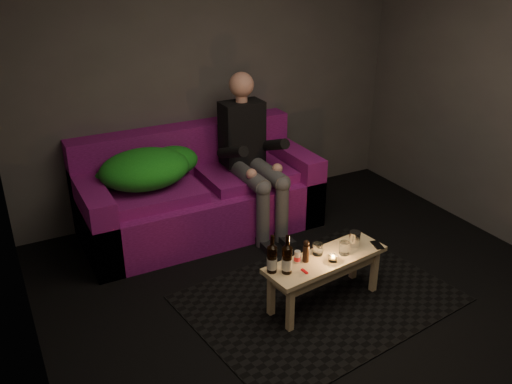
% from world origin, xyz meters
% --- Properties ---
extents(floor, '(4.50, 4.50, 0.00)m').
position_xyz_m(floor, '(0.00, 0.00, 0.00)').
color(floor, black).
rests_on(floor, ground).
extents(room, '(4.50, 4.50, 4.50)m').
position_xyz_m(room, '(0.00, 0.47, 1.64)').
color(room, silver).
rests_on(room, ground).
extents(rug, '(2.12, 1.66, 0.01)m').
position_xyz_m(rug, '(-0.01, 0.30, 0.00)').
color(rug, black).
rests_on(rug, floor).
extents(sofa, '(2.17, 0.98, 0.94)m').
position_xyz_m(sofa, '(-0.38, 1.82, 0.34)').
color(sofa, '#660D53').
rests_on(sofa, floor).
extents(green_blanket, '(0.96, 0.65, 0.33)m').
position_xyz_m(green_blanket, '(-0.83, 1.81, 0.70)').
color(green_blanket, '#18841A').
rests_on(green_blanket, sofa).
extents(person, '(0.39, 0.90, 1.45)m').
position_xyz_m(person, '(0.09, 1.65, 0.75)').
color(person, black).
rests_on(person, sofa).
extents(coffee_table, '(1.01, 0.43, 0.40)m').
position_xyz_m(coffee_table, '(-0.01, 0.25, 0.33)').
color(coffee_table, '#E0B083').
rests_on(coffee_table, rug).
extents(beer_bottle_a, '(0.07, 0.07, 0.29)m').
position_xyz_m(beer_bottle_a, '(-0.45, 0.27, 0.51)').
color(beer_bottle_a, black).
rests_on(beer_bottle_a, coffee_table).
extents(beer_bottle_b, '(0.07, 0.07, 0.29)m').
position_xyz_m(beer_bottle_b, '(-0.37, 0.22, 0.51)').
color(beer_bottle_b, black).
rests_on(beer_bottle_b, coffee_table).
extents(salt_shaker, '(0.06, 0.06, 0.09)m').
position_xyz_m(salt_shaker, '(-0.23, 0.29, 0.45)').
color(salt_shaker, silver).
rests_on(salt_shaker, coffee_table).
extents(pepper_mill, '(0.06, 0.06, 0.13)m').
position_xyz_m(pepper_mill, '(-0.17, 0.28, 0.46)').
color(pepper_mill, black).
rests_on(pepper_mill, coffee_table).
extents(tumbler_back, '(0.08, 0.08, 0.09)m').
position_xyz_m(tumbler_back, '(-0.04, 0.32, 0.44)').
color(tumbler_back, white).
rests_on(tumbler_back, coffee_table).
extents(tealight, '(0.06, 0.06, 0.05)m').
position_xyz_m(tealight, '(0.00, 0.19, 0.42)').
color(tealight, white).
rests_on(tealight, coffee_table).
extents(tumbler_front, '(0.09, 0.09, 0.10)m').
position_xyz_m(tumbler_front, '(0.14, 0.24, 0.45)').
color(tumbler_front, white).
rests_on(tumbler_front, coffee_table).
extents(steel_cup, '(0.11, 0.11, 0.12)m').
position_xyz_m(steel_cup, '(0.28, 0.30, 0.46)').
color(steel_cup, silver).
rests_on(steel_cup, coffee_table).
extents(smartphone, '(0.09, 0.14, 0.01)m').
position_xyz_m(smartphone, '(0.44, 0.22, 0.40)').
color(smartphone, black).
rests_on(smartphone, coffee_table).
extents(red_lighter, '(0.02, 0.07, 0.01)m').
position_xyz_m(red_lighter, '(-0.26, 0.16, 0.40)').
color(red_lighter, red).
rests_on(red_lighter, coffee_table).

